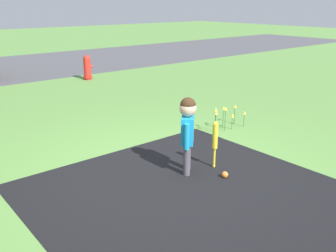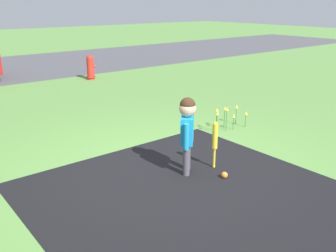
% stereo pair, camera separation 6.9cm
% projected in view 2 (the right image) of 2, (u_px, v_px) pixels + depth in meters
% --- Properties ---
extents(ground_plane, '(60.00, 60.00, 0.00)m').
position_uv_depth(ground_plane, '(164.00, 170.00, 5.11)').
color(ground_plane, '#5B8C42').
extents(child, '(0.32, 0.32, 1.04)m').
position_uv_depth(child, '(187.00, 125.00, 4.84)').
color(child, '#4C4751').
rests_on(child, ground).
extents(baseball_bat, '(0.07, 0.07, 0.67)m').
position_uv_depth(baseball_bat, '(215.00, 138.00, 5.06)').
color(baseball_bat, yellow).
rests_on(baseball_bat, ground).
extents(sports_ball, '(0.09, 0.09, 0.09)m').
position_uv_depth(sports_ball, '(224.00, 175.00, 4.87)').
color(sports_ball, orange).
rests_on(sports_ball, ground).
extents(fire_hydrant, '(0.29, 0.26, 0.72)m').
position_uv_depth(fire_hydrant, '(90.00, 67.00, 11.01)').
color(fire_hydrant, red).
rests_on(fire_hydrant, ground).
extents(flower_bed, '(0.73, 0.28, 0.44)m').
position_uv_depth(flower_bed, '(229.00, 112.00, 6.66)').
color(flower_bed, '#38702D').
rests_on(flower_bed, ground).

